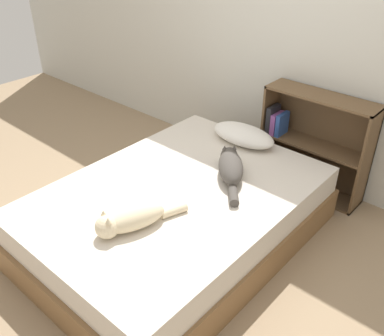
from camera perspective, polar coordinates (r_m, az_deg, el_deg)
The scene contains 7 objects.
ground_plane at distance 3.19m, azimuth -1.86°, elevation -9.45°, with size 8.00×8.00×0.00m, color #997F60.
wall_back at distance 3.65m, azimuth 13.67°, elevation 17.39°, with size 8.00×0.06×2.50m.
bed at distance 3.05m, azimuth -1.93°, elevation -6.35°, with size 1.46×2.06×0.44m.
pillow at distance 3.49m, azimuth 6.86°, elevation 4.41°, with size 0.55×0.29×0.14m.
cat_light at distance 2.56m, azimuth -8.35°, elevation -6.84°, with size 0.28×0.57×0.16m.
cat_dark at distance 3.04m, azimuth 5.17°, elevation 0.19°, with size 0.47×0.51×0.16m.
bookshelf at distance 3.67m, azimuth 15.85°, elevation 3.54°, with size 0.88×0.26×0.86m.
Camera 1 is at (1.67, -1.73, 2.10)m, focal length 40.00 mm.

